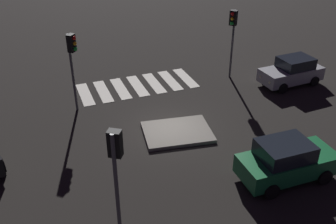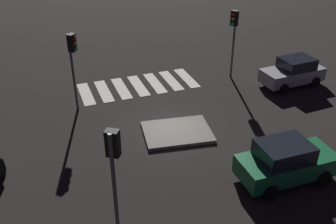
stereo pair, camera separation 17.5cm
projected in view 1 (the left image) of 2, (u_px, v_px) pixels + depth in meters
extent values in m
plane|color=black|center=(168.00, 128.00, 20.80)|extent=(80.00, 80.00, 0.00)
cube|color=gray|center=(177.00, 132.00, 20.30)|extent=(3.86, 3.12, 0.18)
cylinder|color=black|center=(1.00, 166.00, 17.37)|extent=(0.41, 0.75, 0.71)
cube|color=#196B38|center=(287.00, 164.00, 16.83)|extent=(4.35, 1.93, 0.88)
cube|color=black|center=(285.00, 150.00, 16.36)|extent=(2.24, 1.72, 0.72)
cylinder|color=black|center=(298.00, 154.00, 18.17)|extent=(0.70, 0.26, 0.69)
cylinder|color=black|center=(324.00, 177.00, 16.69)|extent=(0.70, 0.26, 0.69)
cylinder|color=black|center=(249.00, 166.00, 17.37)|extent=(0.70, 0.26, 0.69)
cylinder|color=black|center=(271.00, 191.00, 15.89)|extent=(0.70, 0.26, 0.69)
sphere|color=#F2EABF|center=(319.00, 148.00, 17.88)|extent=(0.23, 0.23, 0.23)
sphere|color=#F2EABF|center=(334.00, 161.00, 17.05)|extent=(0.23, 0.23, 0.23)
cube|color=#9EA0A5|center=(291.00, 74.00, 25.25)|extent=(4.21, 1.99, 0.84)
cube|color=black|center=(296.00, 63.00, 24.96)|extent=(2.19, 1.72, 0.68)
cylinder|color=black|center=(283.00, 88.00, 24.30)|extent=(0.68, 0.28, 0.66)
cylinder|color=black|center=(266.00, 78.00, 25.67)|extent=(0.68, 0.28, 0.66)
cylinder|color=black|center=(314.00, 81.00, 25.20)|extent=(0.68, 0.28, 0.66)
cylinder|color=black|center=(296.00, 71.00, 26.58)|extent=(0.68, 0.28, 0.66)
sphere|color=#F2EABF|center=(270.00, 82.00, 24.15)|extent=(0.22, 0.22, 0.22)
sphere|color=#F2EABF|center=(261.00, 77.00, 24.92)|extent=(0.22, 0.22, 0.22)
cylinder|color=#47474C|center=(117.00, 190.00, 13.06)|extent=(0.14, 0.14, 4.57)
cube|color=black|center=(115.00, 144.00, 12.32)|extent=(0.54, 0.51, 0.96)
sphere|color=red|center=(116.00, 132.00, 12.34)|extent=(0.22, 0.22, 0.22)
sphere|color=orange|center=(117.00, 140.00, 12.48)|extent=(0.22, 0.22, 0.22)
sphere|color=green|center=(118.00, 148.00, 12.63)|extent=(0.22, 0.22, 0.22)
cylinder|color=#47474C|center=(232.00, 45.00, 25.45)|extent=(0.14, 0.14, 4.64)
cube|color=black|center=(233.00, 18.00, 24.41)|extent=(0.52, 0.54, 0.96)
sphere|color=red|center=(233.00, 14.00, 24.12)|extent=(0.22, 0.22, 0.22)
sphere|color=orange|center=(232.00, 19.00, 24.26)|extent=(0.22, 0.22, 0.22)
sphere|color=green|center=(232.00, 23.00, 24.41)|extent=(0.22, 0.22, 0.22)
cylinder|color=#47474C|center=(73.00, 74.00, 21.43)|extent=(0.14, 0.14, 4.59)
cube|color=black|center=(71.00, 43.00, 20.48)|extent=(0.53, 0.54, 0.96)
sphere|color=red|center=(74.00, 38.00, 20.27)|extent=(0.22, 0.22, 0.22)
sphere|color=orange|center=(75.00, 43.00, 20.41)|extent=(0.22, 0.22, 0.22)
sphere|color=green|center=(75.00, 49.00, 20.56)|extent=(0.22, 0.22, 0.22)
cube|color=silver|center=(186.00, 78.00, 26.40)|extent=(0.70, 3.20, 0.02)
cube|color=silver|center=(170.00, 80.00, 26.05)|extent=(0.70, 3.20, 0.02)
cube|color=silver|center=(154.00, 83.00, 25.69)|extent=(0.70, 3.20, 0.02)
cube|color=silver|center=(138.00, 86.00, 25.33)|extent=(0.70, 3.20, 0.02)
cube|color=silver|center=(121.00, 89.00, 24.97)|extent=(0.70, 3.20, 0.02)
cube|color=silver|center=(103.00, 91.00, 24.61)|extent=(0.70, 3.20, 0.02)
cube|color=silver|center=(85.00, 94.00, 24.25)|extent=(0.70, 3.20, 0.02)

